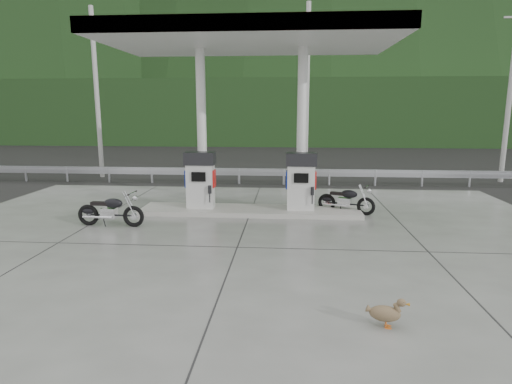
# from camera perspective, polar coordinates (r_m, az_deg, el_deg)

# --- Properties ---
(ground) EXTENTS (160.00, 160.00, 0.00)m
(ground) POSITION_cam_1_polar(r_m,az_deg,el_deg) (11.36, -1.90, -5.89)
(ground) COLOR black
(ground) RESTS_ON ground
(forecourt_apron) EXTENTS (18.00, 14.00, 0.02)m
(forecourt_apron) POSITION_cam_1_polar(r_m,az_deg,el_deg) (11.36, -1.90, -5.85)
(forecourt_apron) COLOR slate
(forecourt_apron) RESTS_ON ground
(pump_island) EXTENTS (7.00, 1.40, 0.15)m
(pump_island) POSITION_cam_1_polar(r_m,az_deg,el_deg) (13.74, -0.77, -2.50)
(pump_island) COLOR gray
(pump_island) RESTS_ON forecourt_apron
(gas_pump_left) EXTENTS (0.95, 0.55, 1.80)m
(gas_pump_left) POSITION_cam_1_polar(r_m,az_deg,el_deg) (13.78, -7.42, 1.58)
(gas_pump_left) COLOR silver
(gas_pump_left) RESTS_ON pump_island
(gas_pump_right) EXTENTS (0.95, 0.55, 1.80)m
(gas_pump_right) POSITION_cam_1_polar(r_m,az_deg,el_deg) (13.50, 6.00, 1.42)
(gas_pump_right) COLOR silver
(gas_pump_right) RESTS_ON pump_island
(canopy_column_left) EXTENTS (0.30, 0.30, 5.00)m
(canopy_column_left) POSITION_cam_1_polar(r_m,az_deg,el_deg) (14.01, -7.25, 8.32)
(canopy_column_left) COLOR white
(canopy_column_left) RESTS_ON pump_island
(canopy_column_right) EXTENTS (0.30, 0.30, 5.00)m
(canopy_column_right) POSITION_cam_1_polar(r_m,az_deg,el_deg) (13.73, 6.09, 8.30)
(canopy_column_right) COLOR white
(canopy_column_right) RESTS_ON pump_island
(canopy_roof) EXTENTS (8.50, 5.00, 0.40)m
(canopy_roof) POSITION_cam_1_polar(r_m,az_deg,el_deg) (13.52, -0.83, 19.79)
(canopy_roof) COLOR white
(canopy_roof) RESTS_ON canopy_column_left
(guardrail) EXTENTS (26.00, 0.16, 1.42)m
(guardrail) POSITION_cam_1_polar(r_m,az_deg,el_deg) (19.02, 0.71, 3.16)
(guardrail) COLOR #A5A7AD
(guardrail) RESTS_ON ground
(road) EXTENTS (60.00, 7.00, 0.01)m
(road) POSITION_cam_1_polar(r_m,az_deg,el_deg) (22.58, 1.28, 2.58)
(road) COLOR black
(road) RESTS_ON ground
(utility_pole_a) EXTENTS (0.22, 0.22, 8.00)m
(utility_pole_a) POSITION_cam_1_polar(r_m,az_deg,el_deg) (22.31, -20.46, 12.11)
(utility_pole_a) COLOR #9C9D97
(utility_pole_a) RESTS_ON ground
(utility_pole_b) EXTENTS (0.22, 0.22, 8.00)m
(utility_pole_b) POSITION_cam_1_polar(r_m,az_deg,el_deg) (20.34, 6.79, 12.88)
(utility_pole_b) COLOR #9C9D97
(utility_pole_b) RESTS_ON ground
(utility_pole_c) EXTENTS (0.22, 0.22, 8.00)m
(utility_pole_c) POSITION_cam_1_polar(r_m,az_deg,el_deg) (22.56, 30.77, 11.25)
(utility_pole_c) COLOR #9C9D97
(utility_pole_c) RESTS_ON ground
(tree_band) EXTENTS (80.00, 6.00, 6.00)m
(tree_band) POSITION_cam_1_polar(r_m,az_deg,el_deg) (40.83, 2.74, 10.54)
(tree_band) COLOR black
(tree_band) RESTS_ON ground
(forested_hills) EXTENTS (100.00, 40.00, 140.00)m
(forested_hills) POSITION_cam_1_polar(r_m,az_deg,el_deg) (70.90, 3.44, 8.29)
(forested_hills) COLOR black
(forested_hills) RESTS_ON ground
(motorcycle_left) EXTENTS (1.86, 0.66, 0.87)m
(motorcycle_left) POSITION_cam_1_polar(r_m,az_deg,el_deg) (12.83, -18.83, -2.43)
(motorcycle_left) COLOR black
(motorcycle_left) RESTS_ON forecourt_apron
(motorcycle_right) EXTENTS (1.81, 1.16, 0.82)m
(motorcycle_right) POSITION_cam_1_polar(r_m,az_deg,el_deg) (13.97, 11.93, -1.11)
(motorcycle_right) COLOR black
(motorcycle_right) RESTS_ON forecourt_apron
(duck) EXTENTS (0.59, 0.26, 0.41)m
(duck) POSITION_cam_1_polar(r_m,az_deg,el_deg) (7.06, 16.80, -15.30)
(duck) COLOR brown
(duck) RESTS_ON forecourt_apron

